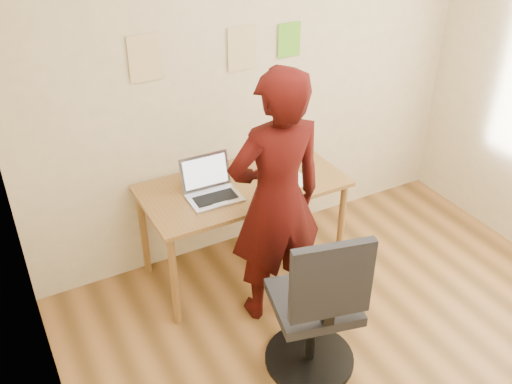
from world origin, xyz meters
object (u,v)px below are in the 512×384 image
phone (281,190)px  office_chair (317,314)px  desk (243,195)px  person (276,201)px  laptop (211,188)px

phone → office_chair: size_ratio=0.11×
desk → person: bearing=-90.6°
laptop → person: 0.51m
office_chair → desk: bearing=99.7°
laptop → person: size_ratio=0.20×
phone → laptop: bearing=159.7°
desk → office_chair: bearing=-93.6°
office_chair → laptop: bearing=113.3°
desk → person: 0.52m
desk → phone: 0.29m
laptop → desk: bearing=8.3°
office_chair → person: (0.06, 0.59, 0.42)m
laptop → office_chair: (0.18, -1.03, -0.34)m
person → desk: bearing=-87.3°
laptop → phone: size_ratio=3.10×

